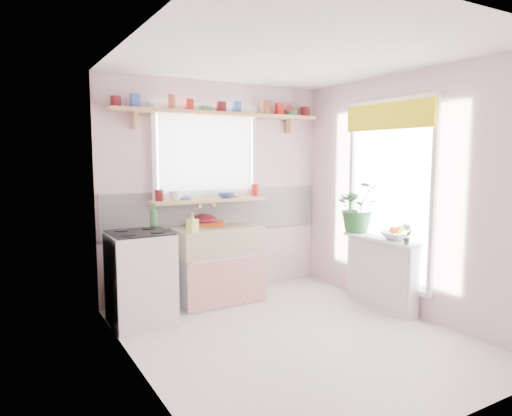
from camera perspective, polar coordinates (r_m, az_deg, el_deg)
room at (r=5.11m, az=5.43°, el=3.41°), size 3.20×3.20×3.20m
sink_unit at (r=5.21m, az=-4.83°, el=-6.96°), size 0.95×0.65×1.11m
cooker at (r=4.66m, az=-14.24°, el=-8.43°), size 0.58×0.58×0.93m
radiator_ledge at (r=5.18m, az=15.43°, el=-7.67°), size 0.22×0.95×0.78m
windowsill at (r=5.26m, az=-5.78°, el=0.98°), size 1.40×0.22×0.04m
pine_shelf at (r=5.31m, az=-4.36°, el=11.63°), size 2.52×0.24×0.04m
shelf_crockery at (r=5.31m, az=-4.54°, el=12.43°), size 2.47×0.11×0.12m
sill_crockery at (r=5.26m, az=-5.79°, el=1.81°), size 1.35×0.11×0.12m
dish_tray at (r=5.30m, az=-6.26°, el=-1.93°), size 0.50×0.45×0.04m
colander at (r=5.28m, az=-6.49°, el=-1.46°), size 0.36×0.36×0.13m
jade_plant at (r=5.35m, az=12.67°, el=0.13°), size 0.65×0.61×0.58m
fruit_bowl at (r=5.00m, az=17.29°, el=-3.36°), size 0.33×0.33×0.08m
herb_pot at (r=4.75m, az=18.32°, el=-3.05°), size 0.12×0.09×0.22m
soap_bottle_sink at (r=4.79m, az=-7.95°, el=-1.83°), size 0.12×0.13×0.21m
sill_cup at (r=5.04m, az=-10.08°, el=1.50°), size 0.17×0.17×0.11m
sill_bowl at (r=5.28m, az=-3.71°, el=1.57°), size 0.25×0.25×0.06m
shelf_vase at (r=5.87m, az=4.28°, el=12.19°), size 0.18×0.18×0.17m
cooker_bottle at (r=4.82m, az=-12.64°, el=-0.91°), size 0.11×0.11×0.24m
fruit at (r=4.99m, az=17.31°, el=-2.64°), size 0.20×0.14×0.10m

